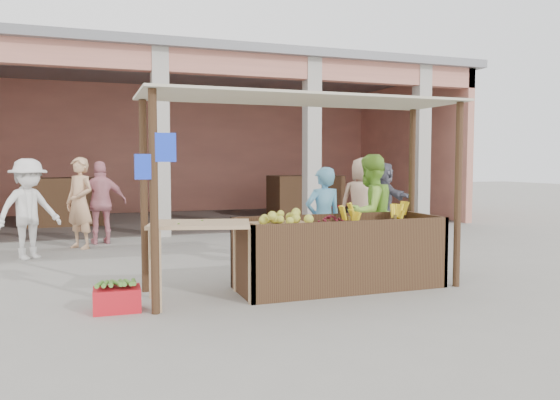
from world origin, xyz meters
name	(u,v)px	position (x,y,z in m)	size (l,w,h in m)	color
ground	(302,290)	(0.00, 0.00, 0.00)	(60.00, 60.00, 0.00)	gray
market_building	(184,122)	(0.05, 8.93, 2.70)	(14.40, 6.40, 4.20)	tan
fruit_stall	(339,256)	(0.50, 0.00, 0.40)	(2.60, 0.95, 0.80)	#48321C
stall_awning	(300,131)	(-0.01, 0.06, 1.98)	(4.09, 1.35, 2.39)	#48321C
banana_heap	(373,216)	(1.01, 0.05, 0.90)	(1.09, 0.59, 0.20)	gold
melon_tray	(281,221)	(-0.31, -0.06, 0.89)	(0.72, 0.62, 0.19)	#99734F
berry_heap	(331,220)	(0.38, -0.01, 0.87)	(0.47, 0.38, 0.15)	maroon
side_table	(200,235)	(-1.30, -0.09, 0.77)	(1.28, 1.01, 0.91)	tan
papaya_pile	(200,213)	(-1.30, -0.09, 1.01)	(0.72, 0.41, 0.21)	#4A9631
red_crate	(117,299)	(-2.23, -0.21, 0.13)	(0.49, 0.35, 0.25)	red
plantain_bundle	(117,284)	(-2.23, -0.21, 0.29)	(0.39, 0.27, 0.08)	#508731
produce_sacks	(322,219)	(2.63, 5.32, 0.27)	(0.91, 0.68, 0.55)	maroon
vendor_blue	(323,217)	(0.66, 0.85, 0.82)	(0.61, 0.45, 1.63)	#569AC1
vendor_green	(370,210)	(1.35, 0.75, 0.90)	(0.87, 0.50, 1.80)	#94D644
motorcycle	(312,229)	(1.09, 2.30, 0.45)	(1.73, 0.60, 0.90)	#950505
shopper_a	(29,205)	(-3.42, 3.55, 0.89)	(1.15, 0.57, 1.79)	silver
shopper_b	(101,200)	(-2.24, 4.93, 0.86)	(1.01, 0.54, 1.72)	pink
shopper_c	(362,197)	(2.41, 2.98, 0.93)	(0.90, 0.58, 1.86)	tan
shopper_d	(384,196)	(3.67, 4.34, 0.84)	(1.56, 0.64, 1.69)	#4F4F5D
shopper_e	(80,201)	(-2.64, 4.45, 0.88)	(0.65, 0.50, 1.76)	tan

